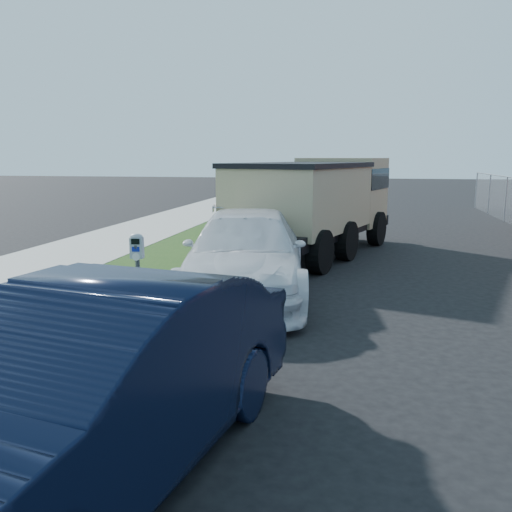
% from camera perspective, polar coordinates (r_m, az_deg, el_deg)
% --- Properties ---
extents(ground, '(120.00, 120.00, 0.00)m').
position_cam_1_polar(ground, '(8.01, 8.58, -8.69)').
color(ground, black).
rests_on(ground, ground).
extents(streetside, '(6.12, 50.00, 0.15)m').
position_cam_1_polar(streetside, '(11.49, -19.84, -2.96)').
color(streetside, gray).
rests_on(streetside, ground).
extents(parking_meter, '(0.21, 0.15, 1.39)m').
position_cam_1_polar(parking_meter, '(7.99, -12.38, -0.40)').
color(parking_meter, '#3F4247').
rests_on(parking_meter, ground).
extents(white_wagon, '(2.98, 5.68, 1.57)m').
position_cam_1_polar(white_wagon, '(10.27, -0.93, 0.22)').
color(white_wagon, silver).
rests_on(white_wagon, ground).
extents(navy_sedan, '(2.53, 5.10, 1.61)m').
position_cam_1_polar(navy_sedan, '(4.58, -17.31, -13.26)').
color(navy_sedan, black).
rests_on(navy_sedan, ground).
extents(dump_truck, '(4.23, 6.95, 2.56)m').
position_cam_1_polar(dump_truck, '(14.97, 6.44, 5.91)').
color(dump_truck, black).
rests_on(dump_truck, ground).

